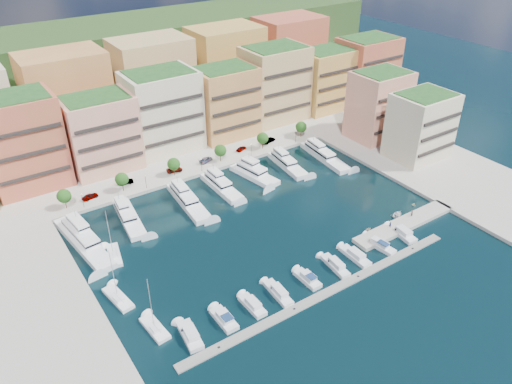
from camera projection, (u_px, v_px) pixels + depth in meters
ground at (260, 222)px, 129.76m from camera, size 400.00×400.00×0.00m
north_quay at (159, 138)px, 173.62m from camera, size 220.00×64.00×2.00m
east_quay at (440, 170)px, 153.73m from camera, size 34.00×76.00×2.00m
west_quay at (14, 347)px, 94.47m from camera, size 34.00×76.00×2.00m
hillside at (111, 97)px, 207.58m from camera, size 240.00×40.00×58.00m
south_pontoon at (327, 293)px, 107.11m from camera, size 72.00×2.20×0.35m
finger_pier at (404, 226)px, 128.54m from camera, size 32.00×5.00×2.00m
apartment_1 at (23, 142)px, 138.06m from camera, size 20.00×16.50×26.80m
apartment_2 at (101, 133)px, 147.72m from camera, size 20.00×15.50×22.80m
apartment_3 at (163, 111)px, 158.39m from camera, size 22.00×16.50×25.80m
apartment_4 at (225, 102)px, 168.01m from camera, size 20.00×15.50×23.80m
apartment_5 at (275, 84)px, 179.16m from camera, size 22.00×16.50×26.80m
apartment_6 at (325, 79)px, 189.30m from camera, size 20.00×15.50×22.80m
apartment_7 at (367, 69)px, 196.92m from camera, size 22.00×16.50×24.80m
apartment_east_a at (379, 105)px, 167.12m from camera, size 18.00×14.50×22.80m
apartment_east_b at (421, 126)px, 154.91m from camera, size 18.00×14.50×20.80m
backblock_1 at (68, 99)px, 161.83m from camera, size 26.00×18.00×30.00m
backblock_2 at (154, 81)px, 176.17m from camera, size 26.00×18.00×30.00m
backblock_3 at (226, 67)px, 190.50m from camera, size 26.00×18.00×30.00m
backblock_4 at (289, 54)px, 204.84m from camera, size 26.00×18.00×30.00m
tree_0 at (64, 196)px, 131.87m from camera, size 3.80×3.80×5.65m
tree_1 at (122, 179)px, 139.52m from camera, size 3.80×3.80×5.65m
tree_2 at (174, 164)px, 147.17m from camera, size 3.80×3.80×5.65m
tree_3 at (220, 150)px, 154.81m from camera, size 3.80×3.80×5.65m
tree_4 at (263, 138)px, 162.46m from camera, size 3.80×3.80×5.65m
tree_5 at (301, 127)px, 170.11m from camera, size 3.80×3.80×5.65m
lamppost_0 at (82, 198)px, 132.64m from camera, size 0.30×0.30×4.20m
lamppost_1 at (145, 179)px, 141.24m from camera, size 0.30×0.30×4.20m
lamppost_2 at (201, 163)px, 149.84m from camera, size 0.30×0.30×4.20m
lamppost_3 at (251, 148)px, 158.44m from camera, size 0.30×0.30×4.20m
lamppost_4 at (296, 134)px, 167.05m from camera, size 0.30×0.30×4.20m
yacht_0 at (82, 239)px, 121.60m from camera, size 7.52×26.45×7.30m
yacht_1 at (128, 216)px, 130.18m from camera, size 6.55×19.41×7.30m
yacht_2 at (187, 199)px, 137.23m from camera, size 6.36×21.91×7.30m
yacht_3 at (220, 185)px, 143.90m from camera, size 4.43×18.12×7.30m
yacht_4 at (253, 173)px, 149.89m from camera, size 7.90×17.69×7.30m
yacht_5 at (286, 163)px, 155.41m from camera, size 6.25×18.30×7.30m
yacht_6 at (323, 154)px, 160.24m from camera, size 6.68×22.78×7.30m
cruiser_0 at (190, 336)px, 96.23m from camera, size 3.78×8.32×2.55m
cruiser_1 at (224, 319)px, 99.85m from camera, size 2.84×7.29×2.66m
cruiser_2 at (252, 306)px, 103.14m from camera, size 2.67×7.35×2.55m
cruiser_3 at (278, 293)px, 106.30m from camera, size 2.98×8.95×2.55m
cruiser_4 at (308, 279)px, 110.12m from camera, size 2.75×7.16×2.66m
cruiser_5 at (335, 266)px, 114.02m from camera, size 3.25×8.90×2.55m
cruiser_6 at (355, 256)px, 116.99m from camera, size 2.78×8.75×2.55m
cruiser_7 at (379, 245)px, 120.64m from camera, size 3.50×9.38×2.66m
cruiser_8 at (402, 233)px, 124.69m from camera, size 3.83×8.53×2.55m
sailboat_0 at (155, 329)px, 98.01m from camera, size 3.47×8.22×13.20m
sailboat_2 at (115, 256)px, 117.53m from camera, size 4.50×9.20×13.20m
sailboat_1 at (118, 299)px, 105.22m from camera, size 4.08×9.39×13.20m
tender_3 at (413, 205)px, 136.42m from camera, size 1.61×1.46×0.73m
tender_2 at (397, 214)px, 132.24m from camera, size 4.42×3.67×0.79m
tender_1 at (368, 229)px, 126.54m from camera, size 1.71×1.50×0.87m
car_0 at (90, 196)px, 137.41m from camera, size 4.86×2.75×1.56m
car_1 at (125, 181)px, 144.45m from camera, size 4.91×2.80×1.53m
car_2 at (174, 170)px, 150.61m from camera, size 5.21×3.29×1.34m
car_3 at (206, 160)px, 156.01m from camera, size 5.44×3.62×1.46m
car_4 at (241, 148)px, 162.85m from camera, size 4.32×2.93×1.37m
car_5 at (269, 140)px, 167.89m from camera, size 5.39×3.06×1.68m
person_0 at (390, 225)px, 125.75m from camera, size 0.53×0.68×1.64m
person_1 at (412, 213)px, 130.19m from camera, size 0.88×0.72×1.67m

